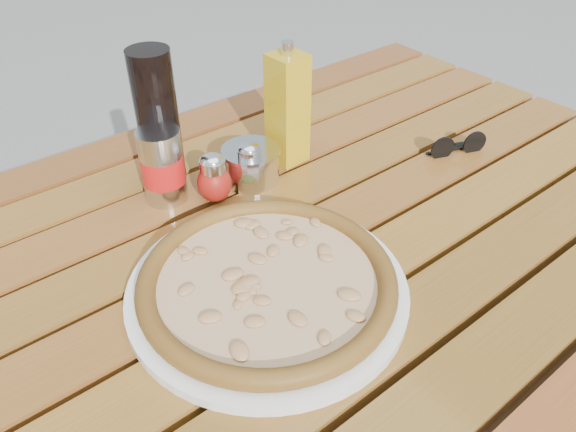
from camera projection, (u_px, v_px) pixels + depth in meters
table at (296, 277)px, 0.86m from camera, size 1.40×0.90×0.75m
plate at (268, 289)px, 0.72m from camera, size 0.42×0.42×0.01m
pizza at (267, 281)px, 0.71m from camera, size 0.39×0.39×0.03m
pepper_shaker at (214, 179)px, 0.87m from camera, size 0.07×0.07×0.08m
oregano_shaker at (250, 167)px, 0.90m from camera, size 0.06×0.06×0.08m
dark_bottle at (158, 118)px, 0.87m from camera, size 0.09×0.09×0.22m
soda_can at (163, 166)px, 0.86m from camera, size 0.08×0.08×0.12m
olive_oil_cruet at (288, 109)px, 0.93m from camera, size 0.06×0.06×0.21m
parmesan_tin at (251, 164)px, 0.92m from camera, size 0.12×0.12×0.07m
sunglasses at (458, 146)px, 0.99m from camera, size 0.11×0.05×0.04m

